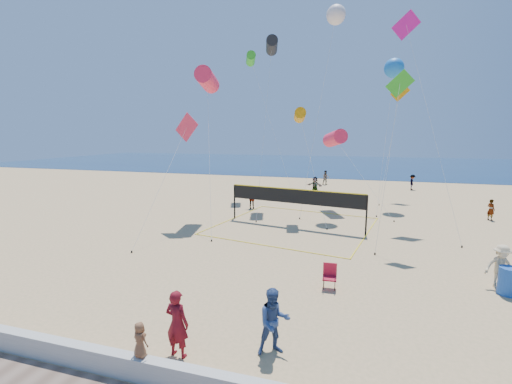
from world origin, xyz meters
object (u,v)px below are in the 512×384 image
(woman, at_px, (177,324))
(volleyball_net, at_px, (295,200))
(camp_chair, at_px, (330,275))
(trash_barrel, at_px, (509,281))

(woman, xyz_separation_m, volleyball_net, (0.63, 13.94, 0.75))
(woman, relative_size, camp_chair, 1.73)
(camp_chair, bearing_deg, trash_barrel, 9.45)
(trash_barrel, relative_size, volleyball_net, 0.10)
(trash_barrel, bearing_deg, volleyball_net, 141.89)
(camp_chair, relative_size, trash_barrel, 1.04)
(woman, xyz_separation_m, camp_chair, (3.55, 5.32, -0.38))
(volleyball_net, bearing_deg, woman, -81.94)
(woman, xyz_separation_m, trash_barrel, (9.92, 6.65, -0.41))
(woman, bearing_deg, camp_chair, -117.74)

